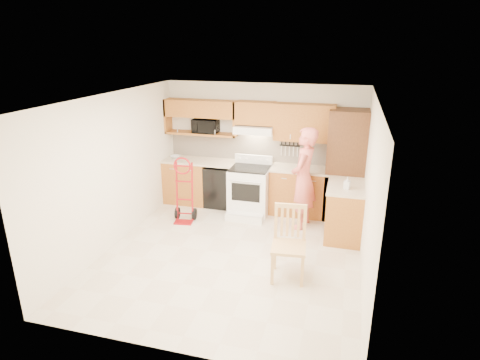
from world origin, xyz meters
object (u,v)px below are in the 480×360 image
at_px(range, 249,188).
at_px(person, 303,179).
at_px(hand_truck, 183,193).
at_px(dining_chair, 289,244).
at_px(microwave, 206,126).

distance_m(range, person, 1.16).
bearing_deg(hand_truck, range, 22.59).
distance_m(hand_truck, dining_chair, 2.62).
height_order(microwave, person, person).
xyz_separation_m(microwave, dining_chair, (2.13, -2.52, -1.10)).
height_order(range, person, person).
relative_size(microwave, hand_truck, 0.45).
relative_size(microwave, person, 0.28).
bearing_deg(dining_chair, range, 112.30).
bearing_deg(microwave, hand_truck, -94.20).
bearing_deg(microwave, dining_chair, -50.26).
bearing_deg(range, hand_truck, -149.93).
bearing_deg(person, hand_truck, -70.23).
bearing_deg(range, microwave, 155.94).
bearing_deg(hand_truck, dining_chair, -40.34).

